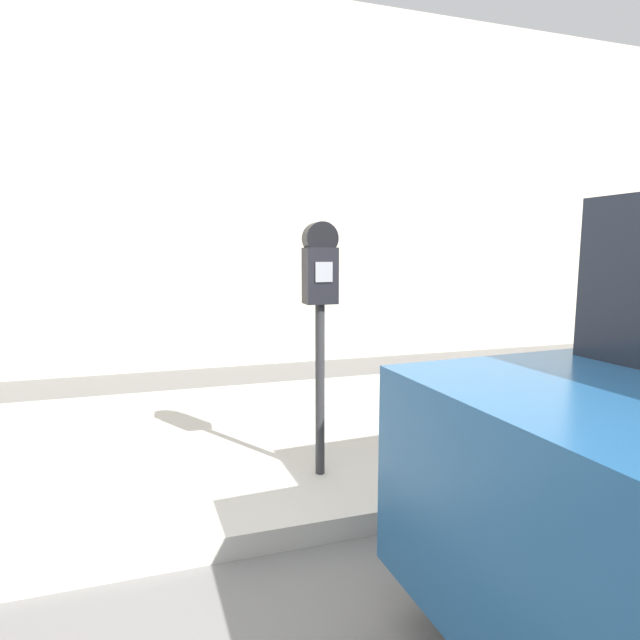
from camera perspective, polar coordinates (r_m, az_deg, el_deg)
The scene contains 3 objects.
sidewalk at distance 3.96m, azimuth -10.82°, elevation -13.59°, with size 24.00×2.80×0.13m.
building_facade at distance 6.75m, azimuth -14.40°, elevation 14.94°, with size 24.00×0.30×4.75m.
parking_meter at distance 2.97m, azimuth 0.00°, elevation 3.36°, with size 0.19×0.15×1.54m.
Camera 1 is at (-0.40, -1.48, 1.49)m, focal length 28.00 mm.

